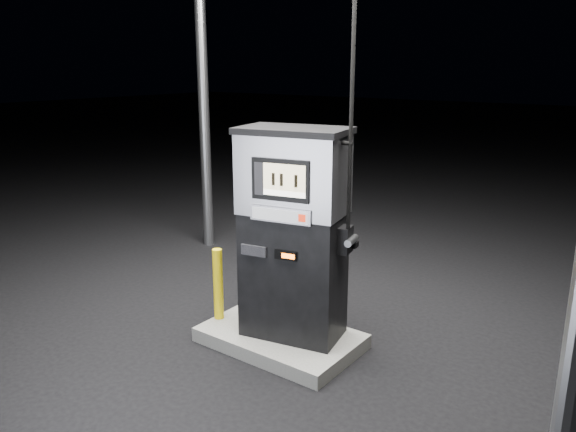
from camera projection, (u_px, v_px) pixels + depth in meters
The scene contains 5 objects.
ground at pixel (281, 344), 5.89m from camera, with size 80.00×80.00×0.00m, color black.
pump_island at pixel (281, 338), 5.87m from camera, with size 1.60×1.00×0.15m, color #5F5F5B.
fuel_dispenser at pixel (294, 232), 5.54m from camera, with size 1.22×0.83×4.39m.
bollard_left at pixel (218, 284), 6.06m from camera, with size 0.11×0.11×0.79m, color yellow.
bollard_right at pixel (327, 307), 5.44m from camera, with size 0.11×0.11×0.83m, color yellow.
Camera 1 is at (3.24, -4.23, 2.84)m, focal length 35.00 mm.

